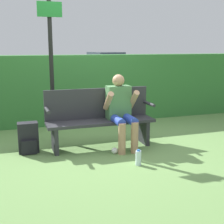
{
  "coord_description": "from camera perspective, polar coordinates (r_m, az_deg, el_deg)",
  "views": [
    {
      "loc": [
        -1.34,
        -4.57,
        1.58
      ],
      "look_at": [
        0.15,
        -0.1,
        0.58
      ],
      "focal_mm": 50.0,
      "sensor_mm": 36.0,
      "label": 1
    }
  ],
  "objects": [
    {
      "name": "ground_plane",
      "position": [
        5.01,
        -2.0,
        -6.43
      ],
      "size": [
        40.0,
        40.0,
        0.0
      ],
      "primitive_type": "plane",
      "color": "#668E4C"
    },
    {
      "name": "hedge_back",
      "position": [
        6.56,
        -6.51,
        4.18
      ],
      "size": [
        12.0,
        0.45,
        1.41
      ],
      "color": "#337033",
      "rests_on": "ground"
    },
    {
      "name": "park_bench",
      "position": [
        4.95,
        -2.27,
        -1.05
      ],
      "size": [
        1.7,
        0.42,
        0.92
      ],
      "color": "#2D2D33",
      "rests_on": "ground"
    },
    {
      "name": "person_seated",
      "position": [
        4.88,
        1.6,
        0.69
      ],
      "size": [
        0.5,
        0.62,
        1.15
      ],
      "color": "#4C7F4C",
      "rests_on": "ground"
    },
    {
      "name": "backpack",
      "position": [
        4.88,
        -15.06,
        -4.69
      ],
      "size": [
        0.3,
        0.25,
        0.46
      ],
      "color": "black",
      "rests_on": "ground"
    },
    {
      "name": "water_bottle",
      "position": [
        4.27,
        4.84,
        -8.35
      ],
      "size": [
        0.08,
        0.08,
        0.22
      ],
      "color": "silver",
      "rests_on": "ground"
    },
    {
      "name": "signpost",
      "position": [
        5.24,
        -11.04,
        8.85
      ],
      "size": [
        0.39,
        0.09,
        2.31
      ],
      "color": "black",
      "rests_on": "ground"
    },
    {
      "name": "parked_car",
      "position": [
        17.81,
        -1.17,
        8.81
      ],
      "size": [
        2.27,
        4.24,
        1.27
      ],
      "rotation": [
        0.0,
        0.0,
        1.71
      ],
      "color": "#B7BCC6",
      "rests_on": "ground"
    },
    {
      "name": "litter_crumple",
      "position": [
        4.7,
        0.48,
        -7.08
      ],
      "size": [
        0.09,
        0.09,
        0.09
      ],
      "color": "silver",
      "rests_on": "ground"
    }
  ]
}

